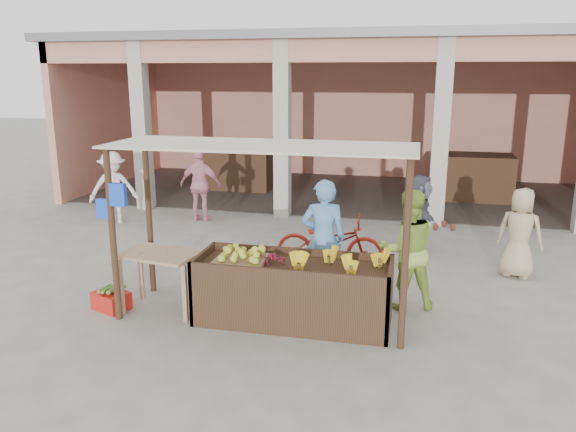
% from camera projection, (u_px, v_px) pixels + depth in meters
% --- Properties ---
extents(ground, '(60.00, 60.00, 0.00)m').
position_uv_depth(ground, '(258.00, 318.00, 7.74)').
color(ground, slate).
rests_on(ground, ground).
extents(market_building, '(14.40, 6.40, 4.20)m').
position_uv_depth(market_building, '(347.00, 94.00, 15.49)').
color(market_building, tan).
rests_on(market_building, ground).
extents(fruit_stall, '(2.60, 0.95, 0.80)m').
position_uv_depth(fruit_stall, '(293.00, 294.00, 7.53)').
color(fruit_stall, '#492E1D').
rests_on(fruit_stall, ground).
extents(stall_awning, '(4.09, 1.35, 2.39)m').
position_uv_depth(stall_awning, '(256.00, 176.00, 7.31)').
color(stall_awning, '#492E1D').
rests_on(stall_awning, ground).
extents(banana_heap, '(1.15, 0.63, 0.21)m').
position_uv_depth(banana_heap, '(337.00, 262.00, 7.25)').
color(banana_heap, yellow).
rests_on(banana_heap, fruit_stall).
extents(melon_tray, '(0.67, 0.58, 0.19)m').
position_uv_depth(melon_tray, '(241.00, 256.00, 7.54)').
color(melon_tray, '#916D4A').
rests_on(melon_tray, fruit_stall).
extents(berry_heap, '(0.41, 0.33, 0.13)m').
position_uv_depth(berry_heap, '(272.00, 258.00, 7.52)').
color(berry_heap, maroon).
rests_on(berry_heap, fruit_stall).
extents(side_table, '(1.15, 0.86, 0.85)m').
position_uv_depth(side_table, '(161.00, 262.00, 7.85)').
color(side_table, tan).
rests_on(side_table, ground).
extents(papaya_pile, '(0.67, 0.38, 0.19)m').
position_uv_depth(papaya_pile, '(160.00, 246.00, 7.79)').
color(papaya_pile, '#488C2D').
rests_on(papaya_pile, side_table).
extents(red_crate, '(0.59, 0.51, 0.26)m').
position_uv_depth(red_crate, '(111.00, 301.00, 8.00)').
color(red_crate, red).
rests_on(red_crate, ground).
extents(plantain_bundle, '(0.41, 0.29, 0.08)m').
position_uv_depth(plantain_bundle, '(110.00, 289.00, 7.95)').
color(plantain_bundle, '#55822F').
rests_on(plantain_bundle, red_crate).
extents(produce_sacks, '(0.80, 0.75, 0.61)m').
position_uv_depth(produce_sacks, '(445.00, 216.00, 12.03)').
color(produce_sacks, maroon).
rests_on(produce_sacks, ground).
extents(vendor_blue, '(0.81, 0.66, 1.91)m').
position_uv_depth(vendor_blue, '(323.00, 235.00, 8.26)').
color(vendor_blue, '#65A3EB').
rests_on(vendor_blue, ground).
extents(vendor_green, '(0.98, 0.74, 1.82)m').
position_uv_depth(vendor_green, '(407.00, 246.00, 7.89)').
color(vendor_green, '#9BBF44').
rests_on(vendor_green, ground).
extents(motorcycle, '(0.75, 1.93, 0.99)m').
position_uv_depth(motorcycle, '(330.00, 242.00, 9.53)').
color(motorcycle, maroon).
rests_on(motorcycle, ground).
extents(shopper_a, '(1.24, 1.05, 1.74)m').
position_uv_depth(shopper_a, '(113.00, 185.00, 12.41)').
color(shopper_a, silver).
rests_on(shopper_a, ground).
extents(shopper_b, '(1.06, 0.59, 1.77)m').
position_uv_depth(shopper_b, '(201.00, 183.00, 12.62)').
color(shopper_b, pink).
rests_on(shopper_b, ground).
extents(shopper_c, '(0.93, 0.78, 1.65)m').
position_uv_depth(shopper_c, '(520.00, 228.00, 9.12)').
color(shopper_c, tan).
rests_on(shopper_c, ground).
extents(shopper_d, '(0.66, 1.46, 1.55)m').
position_uv_depth(shopper_d, '(420.00, 212.00, 10.41)').
color(shopper_d, '#4C4D59').
rests_on(shopper_d, ground).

